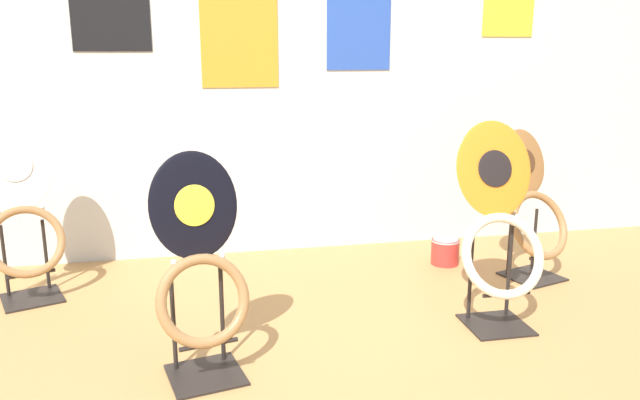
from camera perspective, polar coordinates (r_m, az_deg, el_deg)
wall_back at (r=3.87m, az=-3.45°, el=14.29°), size 8.00×0.07×2.60m
toilet_seat_display_woodgrain at (r=3.65m, az=19.01°, el=-1.13°), size 0.44×0.41×0.82m
toilet_seat_display_white_plain at (r=3.48m, az=-25.54°, el=-1.67°), size 0.46×0.42×0.90m
toilet_seat_display_jazz_black at (r=2.43m, az=-10.91°, el=-6.61°), size 0.39×0.33×0.88m
toilet_seat_display_orange_sun at (r=2.94m, az=16.09°, el=-3.21°), size 0.40×0.34×0.94m
paint_can at (r=3.81m, az=11.37°, el=-4.56°), size 0.17×0.17×0.16m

